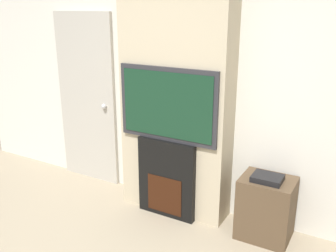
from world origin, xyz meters
name	(u,v)px	position (x,y,z in m)	size (l,w,h in m)	color
wall_back	(185,78)	(0.00, 2.03, 1.35)	(6.00, 0.06, 2.70)	silver
chimney_breast	(176,81)	(0.00, 1.84, 1.35)	(1.11, 0.31, 2.70)	beige
fireplace	(168,178)	(0.00, 1.69, 0.40)	(0.61, 0.15, 0.80)	black
television	(168,105)	(0.00, 1.69, 1.15)	(1.02, 0.07, 0.71)	#2D2D33
media_stand	(266,207)	(0.97, 1.78, 0.30)	(0.47, 0.38, 0.63)	brown
entry_door	(87,99)	(-1.25, 1.97, 0.99)	(0.80, 0.09, 1.98)	#BCB7AD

